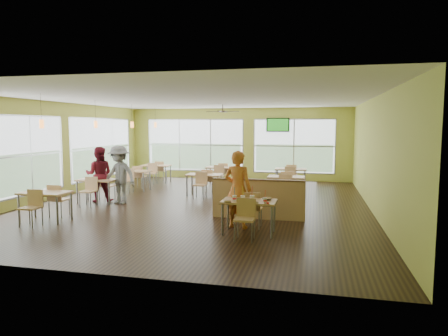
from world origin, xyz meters
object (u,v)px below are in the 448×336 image
at_px(main_table, 249,206).
at_px(food_basket, 267,199).
at_px(man_plaid, 238,189).
at_px(half_wall_divider, 258,199).

height_order(main_table, food_basket, main_table).
xyz_separation_m(man_plaid, food_basket, (0.73, -0.30, -0.14)).
xyz_separation_m(half_wall_divider, food_basket, (0.39, -1.32, 0.26)).
relative_size(main_table, food_basket, 6.89).
distance_m(man_plaid, food_basket, 0.80).
bearing_deg(half_wall_divider, food_basket, -73.63).
bearing_deg(main_table, food_basket, 18.03).
bearing_deg(main_table, man_plaid, 128.18).
distance_m(half_wall_divider, food_basket, 1.40).
height_order(half_wall_divider, man_plaid, man_plaid).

